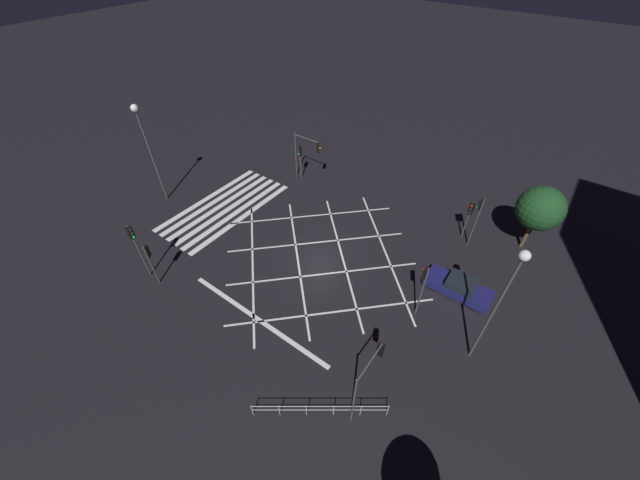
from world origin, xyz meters
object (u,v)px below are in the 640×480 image
at_px(traffic_light_se_main, 149,257).
at_px(traffic_light_median_north, 423,282).
at_px(waiting_car, 459,287).
at_px(traffic_light_sw_main, 300,155).
at_px(traffic_light_nw_cross, 478,213).
at_px(traffic_light_ne_main, 369,371).
at_px(street_lamp_west, 143,132).
at_px(traffic_light_nw_main, 469,213).
at_px(street_tree_near, 540,209).
at_px(street_lamp_east, 506,289).
at_px(traffic_light_sw_cross, 308,149).
at_px(traffic_light_se_cross, 135,242).

bearing_deg(traffic_light_se_main, traffic_light_median_north, -62.23).
bearing_deg(waiting_car, traffic_light_sw_main, -15.36).
xyz_separation_m(traffic_light_nw_cross, waiting_car, (5.22, 1.18, -2.45)).
bearing_deg(traffic_light_ne_main, traffic_light_nw_cross, -0.66).
xyz_separation_m(traffic_light_median_north, street_lamp_west, (1.85, -23.43, 3.42)).
bearing_deg(traffic_light_ne_main, traffic_light_nw_main, 1.60).
xyz_separation_m(traffic_light_nw_cross, street_lamp_west, (10.26, -23.89, 3.38)).
relative_size(traffic_light_se_main, traffic_light_ne_main, 0.80).
bearing_deg(traffic_light_se_main, street_tree_near, -46.04).
bearing_deg(traffic_light_nw_main, street_lamp_east, 22.74).
xyz_separation_m(traffic_light_sw_cross, street_lamp_east, (9.02, 18.89, 2.77)).
xyz_separation_m(traffic_light_ne_main, street_lamp_east, (-5.95, 3.66, 2.84)).
bearing_deg(traffic_light_nw_main, traffic_light_sw_cross, -87.09).
height_order(traffic_light_nw_cross, traffic_light_sw_cross, traffic_light_sw_cross).
xyz_separation_m(traffic_light_se_cross, traffic_light_se_main, (-0.03, 1.05, -0.76)).
relative_size(traffic_light_sw_main, traffic_light_sw_cross, 0.79).
distance_m(traffic_light_nw_main, traffic_light_se_main, 22.98).
xyz_separation_m(traffic_light_nw_cross, traffic_light_ne_main, (15.22, -0.17, 0.14)).
relative_size(traffic_light_nw_cross, traffic_light_sw_cross, 0.97).
height_order(traffic_light_sw_main, street_lamp_west, street_lamp_west).
relative_size(traffic_light_nw_main, waiting_car, 0.76).
bearing_deg(traffic_light_se_main, street_lamp_east, -69.41).
distance_m(traffic_light_median_north, street_tree_near, 11.36).
xyz_separation_m(traffic_light_se_cross, waiting_car, (-11.39, 18.21, -2.64)).
bearing_deg(waiting_car, street_lamp_east, 119.61).
height_order(traffic_light_median_north, street_lamp_east, street_lamp_east).
height_order(traffic_light_se_cross, traffic_light_sw_cross, traffic_light_se_cross).
xyz_separation_m(traffic_light_ne_main, waiting_car, (-10.00, 1.36, -2.59)).
bearing_deg(street_lamp_east, traffic_light_median_north, -102.34).
relative_size(street_lamp_west, street_tree_near, 1.63).
xyz_separation_m(traffic_light_sw_main, street_lamp_east, (8.83, 19.73, 3.56)).
distance_m(traffic_light_median_north, traffic_light_se_main, 17.55).
distance_m(traffic_light_se_main, traffic_light_sw_cross, 16.36).
xyz_separation_m(street_lamp_east, street_tree_near, (-11.49, 0.03, -2.37)).
bearing_deg(traffic_light_nw_main, street_tree_near, 112.58).
height_order(traffic_light_sw_main, street_tree_near, street_tree_near).
distance_m(traffic_light_ne_main, waiting_car, 10.42).
height_order(traffic_light_sw_cross, traffic_light_ne_main, traffic_light_sw_cross).
height_order(traffic_light_median_north, street_tree_near, street_tree_near).
relative_size(traffic_light_ne_main, street_lamp_east, 0.51).
bearing_deg(street_tree_near, traffic_light_nw_main, -67.42).
height_order(traffic_light_median_north, traffic_light_se_main, traffic_light_median_north).
bearing_deg(traffic_light_nw_main, traffic_light_median_north, 1.00).
bearing_deg(traffic_light_sw_main, street_lamp_west, -37.90).
xyz_separation_m(traffic_light_ne_main, street_tree_near, (-17.44, 3.69, 0.46)).
relative_size(traffic_light_se_main, traffic_light_nw_cross, 0.81).
bearing_deg(waiting_car, traffic_light_nw_main, -72.58).
relative_size(traffic_light_ne_main, waiting_car, 0.99).
distance_m(traffic_light_se_main, traffic_light_nw_cross, 23.04).
relative_size(traffic_light_sw_cross, traffic_light_ne_main, 1.01).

